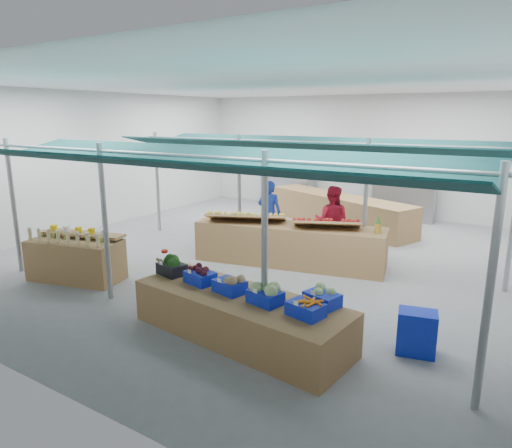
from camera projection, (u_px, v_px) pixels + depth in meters
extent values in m
plane|color=slate|center=(261.00, 255.00, 11.69)|extent=(13.00, 13.00, 0.00)
plane|color=silver|center=(262.00, 84.00, 10.72)|extent=(13.00, 13.00, 0.00)
plane|color=silver|center=(354.00, 154.00, 16.57)|extent=(12.00, 0.00, 12.00)
plane|color=silver|center=(98.00, 161.00, 14.31)|extent=(0.00, 13.00, 13.00)
cylinder|color=gray|center=(14.00, 207.00, 10.11)|extent=(0.10, 0.10, 3.00)
cylinder|color=gray|center=(157.00, 182.00, 13.82)|extent=(0.10, 0.10, 3.00)
cylinder|color=gray|center=(105.00, 223.00, 8.56)|extent=(0.10, 0.10, 3.00)
cylinder|color=gray|center=(239.00, 191.00, 12.27)|extent=(0.10, 0.10, 3.00)
cylinder|color=gray|center=(264.00, 252.00, 6.76)|extent=(0.10, 0.10, 3.00)
cylinder|color=gray|center=(365.00, 204.00, 10.47)|extent=(0.10, 0.10, 3.00)
cylinder|color=gray|center=(489.00, 293.00, 5.21)|extent=(0.10, 0.10, 3.00)
cylinder|color=gray|center=(172.00, 155.00, 7.35)|extent=(10.00, 0.06, 0.06)
cylinder|color=gray|center=(298.00, 142.00, 11.06)|extent=(10.00, 0.06, 0.06)
cube|color=#0B2C2E|center=(143.00, 163.00, 6.83)|extent=(9.50, 1.28, 0.30)
cube|color=#0B2C2E|center=(198.00, 157.00, 7.90)|extent=(9.50, 1.28, 0.30)
cube|color=#0B2C2E|center=(286.00, 146.00, 10.54)|extent=(9.50, 1.28, 0.30)
cube|color=#0B2C2E|center=(310.00, 144.00, 11.61)|extent=(9.50, 1.28, 0.30)
cube|color=#B23F33|center=(287.00, 181.00, 17.70)|extent=(2.00, 0.50, 2.00)
cube|color=#B23F33|center=(404.00, 191.00, 15.38)|extent=(2.00, 0.50, 2.00)
cube|color=olive|center=(76.00, 260.00, 9.83)|extent=(2.13, 1.35, 0.88)
cube|color=#997247|center=(82.00, 234.00, 9.96)|extent=(2.01, 0.87, 0.06)
cube|color=olive|center=(240.00, 316.00, 7.26)|extent=(3.78, 1.62, 0.71)
cube|color=olive|center=(289.00, 244.00, 10.88)|extent=(4.61, 1.98, 0.96)
cube|color=olive|center=(338.00, 211.00, 14.68)|extent=(5.49, 3.12, 0.99)
cube|color=#1125BD|center=(416.00, 332.00, 6.77)|extent=(0.63, 0.50, 0.67)
imported|color=navy|center=(269.00, 213.00, 12.31)|extent=(0.73, 0.56, 1.80)
imported|color=maroon|center=(332.00, 221.00, 11.38)|extent=(1.00, 0.85, 1.80)
cube|color=black|center=(172.00, 269.00, 8.11)|extent=(0.56, 0.45, 0.20)
cube|color=white|center=(161.00, 263.00, 7.92)|extent=(0.08, 0.03, 0.06)
cube|color=#1125BD|center=(200.00, 277.00, 7.68)|extent=(0.56, 0.45, 0.20)
cube|color=white|center=(189.00, 272.00, 7.49)|extent=(0.08, 0.03, 0.06)
cube|color=#1125BD|center=(230.00, 286.00, 7.28)|extent=(0.56, 0.45, 0.20)
cube|color=white|center=(219.00, 280.00, 7.09)|extent=(0.08, 0.03, 0.06)
cube|color=#1125BD|center=(265.00, 297.00, 6.85)|extent=(0.56, 0.45, 0.20)
cube|color=white|center=(255.00, 291.00, 6.66)|extent=(0.08, 0.03, 0.06)
cube|color=#1125BD|center=(306.00, 309.00, 6.42)|extent=(0.56, 0.45, 0.20)
cube|color=white|center=(296.00, 303.00, 6.23)|extent=(0.08, 0.03, 0.06)
sphere|color=brown|center=(160.00, 261.00, 8.08)|extent=(0.09, 0.09, 0.09)
sphere|color=brown|center=(157.00, 259.00, 8.08)|extent=(0.06, 0.06, 0.06)
cylinder|color=red|center=(165.00, 251.00, 8.18)|extent=(0.12, 0.12, 0.05)
cube|color=white|center=(163.00, 264.00, 8.18)|extent=(0.10, 0.01, 0.07)
cube|color=#997247|center=(246.00, 217.00, 11.00)|extent=(2.01, 1.39, 0.26)
cube|color=#997247|center=(327.00, 224.00, 10.34)|extent=(1.65, 1.23, 0.26)
cylinder|color=#8C6019|center=(378.00, 228.00, 9.96)|extent=(0.14, 0.14, 0.22)
cone|color=#26661E|center=(378.00, 220.00, 9.92)|extent=(0.12, 0.12, 0.18)
cube|color=#1125BD|center=(322.00, 299.00, 6.77)|extent=(0.58, 0.47, 0.20)
cube|color=white|center=(313.00, 293.00, 6.59)|extent=(0.08, 0.03, 0.06)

